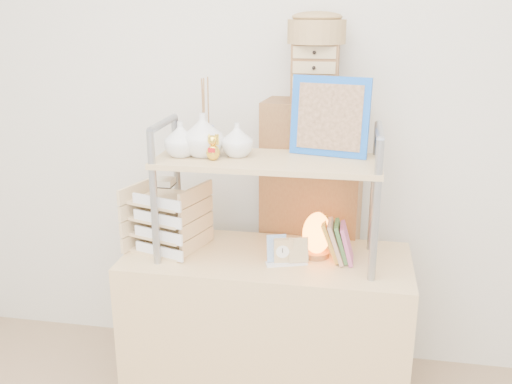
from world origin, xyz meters
TOP-DOWN VIEW (x-y plane):
  - room_shell at (0.00, 0.39)m, footprint 3.42×3.41m
  - desk at (0.00, 1.20)m, footprint 1.20×0.50m
  - cabinet at (0.15, 1.57)m, footprint 0.47×0.28m
  - hutch at (-0.08, 1.21)m, footprint 0.90×0.34m
  - letter_tray at (-0.44, 1.20)m, footprint 0.32×0.32m
  - salt_lamp at (0.20, 1.23)m, footprint 0.13×0.12m
  - desk_clock at (0.08, 1.14)m, footprint 0.08×0.05m
  - postcard_stand at (0.09, 1.14)m, footprint 0.18×0.10m
  - drawer_chest at (0.15, 1.55)m, footprint 0.20×0.16m
  - woven_basket at (0.15, 1.55)m, footprint 0.25×0.25m

SIDE VIEW (x-z plane):
  - desk at x=0.00m, z-range 0.00..0.75m
  - cabinet at x=0.15m, z-range 0.00..1.35m
  - postcard_stand at x=0.09m, z-range 0.72..0.85m
  - desk_clock at x=0.08m, z-range 0.75..0.86m
  - salt_lamp at x=0.20m, z-range 0.75..0.95m
  - letter_tray at x=-0.44m, z-range 0.72..1.04m
  - hutch at x=-0.08m, z-range 0.82..1.56m
  - drawer_chest at x=0.15m, z-range 1.35..1.60m
  - woven_basket at x=0.15m, z-range 1.60..1.70m
  - room_shell at x=0.00m, z-range 0.39..3.00m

